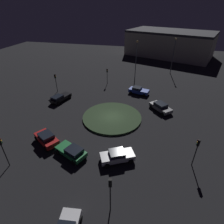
% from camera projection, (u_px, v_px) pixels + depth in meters
% --- Properties ---
extents(ground_plane, '(117.35, 117.35, 0.00)m').
position_uv_depth(ground_plane, '(112.00, 118.00, 31.25)').
color(ground_plane, black).
extents(roundabout_island, '(10.13, 10.13, 0.30)m').
position_uv_depth(roundabout_island, '(112.00, 117.00, 31.17)').
color(roundabout_island, '#2D4228').
rests_on(roundabout_island, ground_plane).
extents(car_blue, '(2.85, 4.56, 1.49)m').
position_uv_depth(car_blue, '(139.00, 90.00, 39.09)').
color(car_blue, '#1E38A5').
rests_on(car_blue, ground_plane).
extents(car_green, '(3.41, 4.58, 1.42)m').
position_uv_depth(car_green, '(72.00, 151.00, 23.17)').
color(car_green, '#1E7238').
rests_on(car_green, ground_plane).
extents(car_grey, '(4.45, 4.33, 1.49)m').
position_uv_depth(car_grey, '(161.00, 107.00, 32.99)').
color(car_grey, slate).
rests_on(car_grey, ground_plane).
extents(car_red, '(3.74, 4.42, 1.60)m').
position_uv_depth(car_red, '(46.00, 138.00, 25.26)').
color(car_red, red).
rests_on(car_red, ground_plane).
extents(car_silver, '(3.49, 4.55, 1.50)m').
position_uv_depth(car_silver, '(117.00, 156.00, 22.45)').
color(car_silver, silver).
rests_on(car_silver, ground_plane).
extents(car_black, '(4.84, 3.03, 1.41)m').
position_uv_depth(car_black, '(60.00, 98.00, 36.16)').
color(car_black, black).
rests_on(car_black, ground_plane).
extents(traffic_light_northwest, '(0.39, 0.37, 4.30)m').
position_uv_depth(traffic_light_northwest, '(2.00, 147.00, 20.57)').
color(traffic_light_northwest, '#2D2D2D').
rests_on(traffic_light_northwest, ground_plane).
extents(traffic_light_southwest, '(0.37, 0.40, 3.99)m').
position_uv_depth(traffic_light_southwest, '(197.00, 147.00, 20.76)').
color(traffic_light_southwest, '#2D2D2D').
rests_on(traffic_light_southwest, ground_plane).
extents(traffic_light_northeast, '(0.37, 0.40, 4.06)m').
position_uv_depth(traffic_light_northeast, '(56.00, 79.00, 38.85)').
color(traffic_light_northeast, '#2D2D2D').
rests_on(traffic_light_northeast, ground_plane).
extents(traffic_light_west, '(0.38, 0.34, 4.40)m').
position_uv_depth(traffic_light_west, '(110.00, 189.00, 15.84)').
color(traffic_light_west, '#2D2D2D').
rests_on(traffic_light_west, ground_plane).
extents(traffic_light_east, '(0.39, 0.35, 3.88)m').
position_uv_depth(traffic_light_east, '(107.00, 73.00, 42.74)').
color(traffic_light_east, '#2D2D2D').
rests_on(traffic_light_east, ground_plane).
extents(streetlamp_east, '(0.44, 0.44, 9.33)m').
position_uv_depth(streetlamp_east, '(174.00, 53.00, 47.98)').
color(streetlamp_east, '#4C4C51').
rests_on(streetlamp_east, ground_plane).
extents(streetlamp_east_near, '(0.51, 0.51, 9.36)m').
position_uv_depth(streetlamp_east_near, '(136.00, 55.00, 44.61)').
color(streetlamp_east_near, '#4C4C51').
rests_on(streetlamp_east_near, ground_plane).
extents(store_building, '(24.47, 32.59, 8.59)m').
position_uv_depth(store_building, '(170.00, 43.00, 65.69)').
color(store_building, '#B7B299').
rests_on(store_building, ground_plane).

